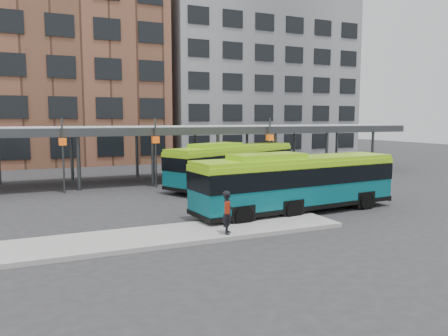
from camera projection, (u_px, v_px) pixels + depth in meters
ground at (262, 210)px, 22.66m from camera, size 120.00×120.00×0.00m
boarding_island at (180, 234)px, 17.70m from camera, size 14.00×3.00×0.18m
canopy at (182, 129)px, 33.88m from camera, size 40.00×6.53×4.80m
building_brick at (35, 60)px, 46.41m from camera, size 26.00×14.00×22.00m
building_grey at (251, 78)px, 57.05m from camera, size 24.00×14.00×20.00m
bus_front at (296, 181)px, 21.96m from camera, size 11.32×3.37×3.08m
bus_rear at (233, 163)px, 30.71m from camera, size 11.20×7.00×3.11m
pedestrian at (228, 212)px, 17.31m from camera, size 0.67×0.75×1.73m
bike_rack at (326, 167)px, 38.75m from camera, size 6.20×1.66×1.04m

